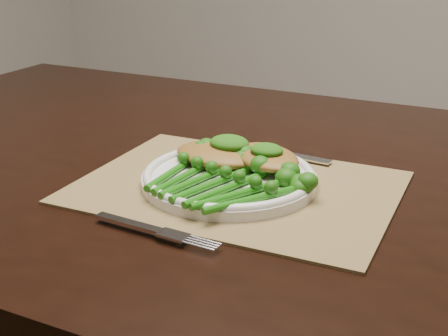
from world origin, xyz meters
The scene contains 9 objects.
placemat centered at (0.01, 0.02, 0.75)m, with size 0.42×0.31×0.00m, color olive.
dinner_plate centered at (0.00, 0.02, 0.76)m, with size 0.24×0.24×0.02m.
knife centered at (-0.02, 0.16, 0.76)m, with size 0.20×0.03×0.01m.
fork centered at (0.00, -0.15, 0.76)m, with size 0.17×0.02×0.01m.
chicken_fillet_left centered at (-0.04, 0.05, 0.78)m, with size 0.13×0.09×0.03m, color olive.
chicken_fillet_right centered at (0.03, 0.07, 0.79)m, with size 0.11×0.08×0.02m, color olive.
pesto_dollop_left centered at (-0.02, 0.06, 0.80)m, with size 0.06×0.05×0.02m, color #16490A.
pesto_dollop_right centered at (0.04, 0.06, 0.80)m, with size 0.05×0.04×0.02m, color #16490A.
broccolini_bundle centered at (0.00, -0.03, 0.77)m, with size 0.21×0.22×0.04m.
Camera 1 is at (0.36, -0.68, 1.08)m, focal length 50.00 mm.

